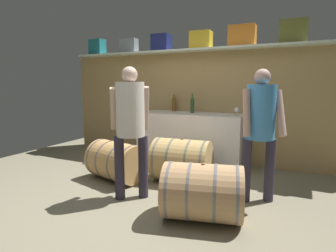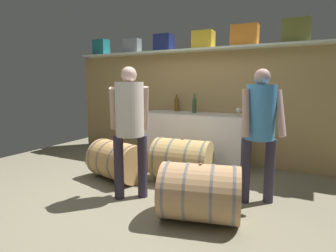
# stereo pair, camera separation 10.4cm
# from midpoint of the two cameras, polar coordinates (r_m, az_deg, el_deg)

# --- Properties ---
(ground_plane) EXTENTS (6.74, 7.62, 0.02)m
(ground_plane) POSITION_cam_midpoint_polar(r_m,az_deg,el_deg) (3.74, -0.99, -12.91)
(ground_plane) COLOR gray
(back_wall_panel) EXTENTS (5.54, 0.10, 1.92)m
(back_wall_panel) POSITION_cam_midpoint_polar(r_m,az_deg,el_deg) (5.02, 8.11, 3.93)
(back_wall_panel) COLOR tan
(back_wall_panel) RESTS_ON ground
(high_shelf_board) EXTENTS (5.10, 0.40, 0.03)m
(high_shelf_board) POSITION_cam_midpoint_polar(r_m,az_deg,el_deg) (4.89, 7.75, 15.29)
(high_shelf_board) COLOR silver
(high_shelf_board) RESTS_ON back_wall_panel
(toolcase_teal) EXTENTS (0.32, 0.22, 0.31)m
(toolcase_teal) POSITION_cam_midpoint_polar(r_m,az_deg,el_deg) (6.04, -13.14, 15.48)
(toolcase_teal) COLOR teal
(toolcase_teal) RESTS_ON high_shelf_board
(toolcase_grey) EXTENTS (0.33, 0.21, 0.27)m
(toolcase_grey) POSITION_cam_midpoint_polar(r_m,az_deg,el_deg) (5.57, -6.86, 16.04)
(toolcase_grey) COLOR gray
(toolcase_grey) RESTS_ON high_shelf_board
(toolcase_navy) EXTENTS (0.33, 0.31, 0.29)m
(toolcase_navy) POSITION_cam_midpoint_polar(r_m,az_deg,el_deg) (5.21, -0.20, 16.75)
(toolcase_navy) COLOR navy
(toolcase_navy) RESTS_ON high_shelf_board
(toolcase_yellow) EXTENTS (0.36, 0.26, 0.29)m
(toolcase_yellow) POSITION_cam_midpoint_polar(r_m,az_deg,el_deg) (4.91, 7.93, 17.16)
(toolcase_yellow) COLOR yellow
(toolcase_yellow) RESTS_ON high_shelf_board
(toolcase_orange) EXTENTS (0.42, 0.26, 0.33)m
(toolcase_orange) POSITION_cam_midpoint_polar(r_m,az_deg,el_deg) (4.73, 16.17, 17.47)
(toolcase_orange) COLOR orange
(toolcase_orange) RESTS_ON high_shelf_board
(toolcase_olive) EXTENTS (0.39, 0.20, 0.34)m
(toolcase_olive) POSITION_cam_midpoint_polar(r_m,az_deg,el_deg) (4.63, 25.54, 17.29)
(toolcase_olive) COLOR olive
(toolcase_olive) RESTS_ON high_shelf_board
(work_cabinet) EXTENTS (1.79, 0.64, 0.88)m
(work_cabinet) POSITION_cam_midpoint_polar(r_m,az_deg,el_deg) (4.76, 5.75, -2.63)
(work_cabinet) COLOR white
(work_cabinet) RESTS_ON ground
(wine_bottle_amber) EXTENTS (0.08, 0.08, 0.30)m
(wine_bottle_amber) POSITION_cam_midpoint_polar(r_m,az_deg,el_deg) (5.04, 2.37, 4.65)
(wine_bottle_amber) COLOR brown
(wine_bottle_amber) RESTS_ON work_cabinet
(wine_bottle_green) EXTENTS (0.07, 0.07, 0.33)m
(wine_bottle_green) POSITION_cam_midpoint_polar(r_m,az_deg,el_deg) (4.74, 6.11, 4.43)
(wine_bottle_green) COLOR #32512F
(wine_bottle_green) RESTS_ON work_cabinet
(wine_glass) EXTENTS (0.08, 0.08, 0.13)m
(wine_glass) POSITION_cam_midpoint_polar(r_m,az_deg,el_deg) (4.41, 14.99, 3.14)
(wine_glass) COLOR white
(wine_glass) RESTS_ON work_cabinet
(wine_barrel_near) EXTENTS (0.90, 0.75, 0.59)m
(wine_barrel_near) POSITION_cam_midpoint_polar(r_m,az_deg,el_deg) (2.87, 7.71, -13.40)
(wine_barrel_near) COLOR tan
(wine_barrel_near) RESTS_ON ground
(wine_barrel_far) EXTENTS (0.89, 0.71, 0.56)m
(wine_barrel_far) POSITION_cam_midpoint_polar(r_m,az_deg,el_deg) (4.05, -9.69, -7.07)
(wine_barrel_far) COLOR tan
(wine_barrel_far) RESTS_ON ground
(wine_barrel_flank) EXTENTS (0.83, 0.67, 0.62)m
(wine_barrel_flank) POSITION_cam_midpoint_polar(r_m,az_deg,el_deg) (3.90, 3.70, -7.14)
(wine_barrel_flank) COLOR tan
(wine_barrel_flank) RESTS_ON ground
(winemaker_pouring) EXTENTS (0.50, 0.42, 1.53)m
(winemaker_pouring) POSITION_cam_midpoint_polar(r_m,az_deg,el_deg) (3.27, 19.33, 0.71)
(winemaker_pouring) COLOR #322D3E
(winemaker_pouring) RESTS_ON ground
(visitor_tasting) EXTENTS (0.51, 0.46, 1.56)m
(visitor_tasting) POSITION_cam_midpoint_polar(r_m,az_deg,el_deg) (3.25, -7.00, 1.42)
(visitor_tasting) COLOR #2E2738
(visitor_tasting) RESTS_ON ground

